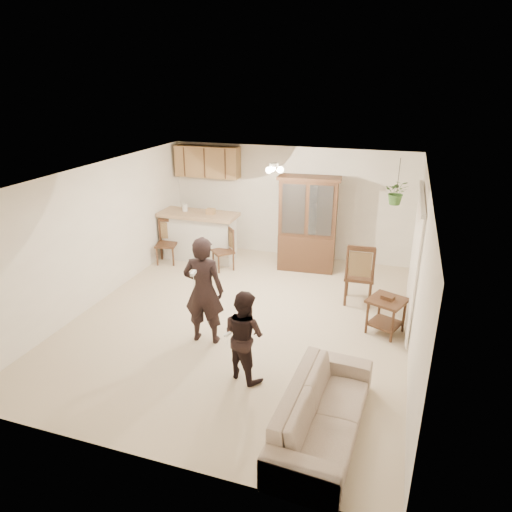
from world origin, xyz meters
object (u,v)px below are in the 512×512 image
(chair_hutch_left, at_px, (223,258))
(side_table, at_px, (386,315))
(child, at_px, (244,334))
(chair_hutch_right, at_px, (358,285))
(sofa, at_px, (323,407))
(china_hutch, at_px, (308,225))
(adult, at_px, (204,288))
(chair_bar, at_px, (167,251))

(chair_hutch_left, bearing_deg, side_table, 21.39)
(child, xyz_separation_m, chair_hutch_right, (1.25, 2.77, -0.34))
(sofa, relative_size, china_hutch, 0.93)
(adult, height_order, side_table, adult)
(adult, xyz_separation_m, child, (0.89, -0.69, -0.22))
(adult, xyz_separation_m, chair_bar, (-2.13, 2.71, -0.62))
(chair_hutch_left, bearing_deg, adult, -27.20)
(china_hutch, xyz_separation_m, side_table, (1.78, -2.21, -0.69))
(child, height_order, side_table, child)
(china_hutch, bearing_deg, sofa, -80.25)
(child, bearing_deg, chair_hutch_right, -89.89)
(sofa, xyz_separation_m, chair_hutch_left, (-2.92, 4.20, -0.11))
(adult, bearing_deg, child, 136.29)
(sofa, relative_size, child, 1.39)
(chair_bar, bearing_deg, china_hutch, -2.04)
(china_hutch, height_order, chair_hutch_right, china_hutch)
(chair_hutch_left, bearing_deg, china_hutch, 65.31)
(chair_bar, relative_size, chair_hutch_left, 1.06)
(adult, bearing_deg, sofa, 139.86)
(adult, bearing_deg, chair_hutch_left, -79.61)
(sofa, xyz_separation_m, child, (-1.23, 0.76, 0.31))
(chair_bar, height_order, chair_hutch_left, chair_bar)
(chair_bar, bearing_deg, side_table, -31.91)
(adult, height_order, chair_hutch_right, adult)
(chair_bar, distance_m, chair_hutch_left, 1.33)
(child, xyz_separation_m, chair_bar, (-3.03, 3.41, -0.40))
(side_table, relative_size, chair_hutch_right, 0.60)
(sofa, distance_m, china_hutch, 4.98)
(adult, bearing_deg, chair_bar, -57.66)
(adult, relative_size, side_table, 2.54)
(child, height_order, chair_hutch_right, child)
(sofa, relative_size, chair_bar, 1.92)
(china_hutch, distance_m, chair_hutch_left, 1.94)
(adult, relative_size, chair_hutch_left, 1.96)
(chair_hutch_left, bearing_deg, chair_bar, -131.63)
(sofa, height_order, side_table, sofa)
(china_hutch, distance_m, chair_hutch_right, 1.89)
(adult, distance_m, chair_bar, 3.51)
(china_hutch, relative_size, side_table, 2.86)
(side_table, xyz_separation_m, chair_hutch_left, (-3.48, 1.64, -0.05))
(sofa, bearing_deg, chair_hutch_left, 38.14)
(child, distance_m, chair_bar, 4.57)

